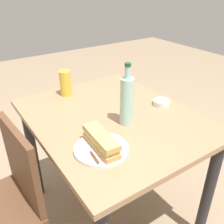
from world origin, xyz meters
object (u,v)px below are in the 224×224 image
at_px(beer_glass, 65,83).
at_px(olive_bowl, 162,102).
at_px(dining_table, 112,135).
at_px(chair_far, 7,199).
at_px(baguette_sandwich_near, 101,141).
at_px(knife_near, 91,152).
at_px(plate_near, 101,149).
at_px(water_bottle, 127,100).

relative_size(beer_glass, olive_bowl, 1.64).
height_order(dining_table, beer_glass, beer_glass).
xyz_separation_m(chair_far, beer_glass, (0.37, -0.51, 0.36)).
xyz_separation_m(baguette_sandwich_near, olive_bowl, (0.17, -0.52, -0.03)).
height_order(baguette_sandwich_near, olive_bowl, baguette_sandwich_near).
distance_m(knife_near, olive_bowl, 0.60).
bearing_deg(chair_far, plate_near, -121.22).
xyz_separation_m(knife_near, beer_glass, (0.62, -0.17, 0.06)).
bearing_deg(beer_glass, olive_bowl, -137.46).
bearing_deg(beer_glass, dining_table, -166.34).
bearing_deg(baguette_sandwich_near, beer_glass, -11.03).
relative_size(chair_far, knife_near, 4.69).
relative_size(dining_table, chair_far, 1.20).
xyz_separation_m(plate_near, knife_near, (-0.01, 0.05, 0.01)).
xyz_separation_m(knife_near, water_bottle, (0.13, -0.28, 0.11)).
bearing_deg(dining_table, water_bottle, -172.45).
height_order(dining_table, chair_far, chair_far).
distance_m(beer_glass, olive_bowl, 0.60).
relative_size(dining_table, beer_glass, 6.38).
xyz_separation_m(water_bottle, beer_glass, (0.49, 0.11, -0.05)).
xyz_separation_m(chair_far, water_bottle, (-0.11, -0.62, 0.41)).
height_order(dining_table, baguette_sandwich_near, baguette_sandwich_near).
height_order(chair_far, beer_glass, beer_glass).
height_order(baguette_sandwich_near, beer_glass, beer_glass).
bearing_deg(plate_near, water_bottle, -61.44).
bearing_deg(beer_glass, baguette_sandwich_near, 168.97).
relative_size(chair_far, water_bottle, 2.65).
xyz_separation_m(beer_glass, olive_bowl, (-0.44, -0.40, -0.06)).
distance_m(plate_near, olive_bowl, 0.55).
height_order(plate_near, baguette_sandwich_near, baguette_sandwich_near).
bearing_deg(baguette_sandwich_near, water_bottle, -61.44).
bearing_deg(olive_bowl, knife_near, 107.42).
bearing_deg(plate_near, beer_glass, -11.03).
bearing_deg(plate_near, olive_bowl, -71.63).
distance_m(dining_table, olive_bowl, 0.35).
bearing_deg(chair_far, water_bottle, -100.50).
bearing_deg(plate_near, chair_far, 58.78).
xyz_separation_m(baguette_sandwich_near, beer_glass, (0.61, -0.12, 0.03)).
xyz_separation_m(chair_far, olive_bowl, (-0.06, -0.91, 0.29)).
bearing_deg(dining_table, baguette_sandwich_near, 137.49).
relative_size(baguette_sandwich_near, knife_near, 1.26).
bearing_deg(dining_table, olive_bowl, -100.57).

